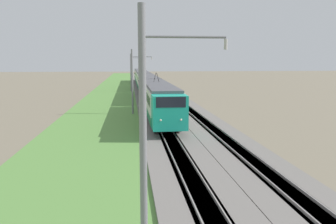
# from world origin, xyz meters

# --- Properties ---
(ballast_main) EXTENTS (240.00, 4.40, 0.30)m
(ballast_main) POSITION_xyz_m (50.00, 0.00, 0.15)
(ballast_main) COLOR slate
(ballast_main) RESTS_ON ground
(ballast_adjacent) EXTENTS (240.00, 4.40, 0.30)m
(ballast_adjacent) POSITION_xyz_m (50.00, -4.44, 0.15)
(ballast_adjacent) COLOR slate
(ballast_adjacent) RESTS_ON ground
(track_main) EXTENTS (240.00, 1.57, 0.45)m
(track_main) POSITION_xyz_m (50.00, 0.00, 0.16)
(track_main) COLOR #4C4238
(track_main) RESTS_ON ground
(track_adjacent) EXTENTS (240.00, 1.57, 0.45)m
(track_adjacent) POSITION_xyz_m (50.00, -4.44, 0.16)
(track_adjacent) COLOR #4C4238
(track_adjacent) RESTS_ON ground
(grass_verge) EXTENTS (240.00, 10.33, 0.12)m
(grass_verge) POSITION_xyz_m (50.00, 6.15, 0.06)
(grass_verge) COLOR #5B8E42
(grass_verge) RESTS_ON ground
(passenger_train) EXTENTS (83.65, 3.00, 5.17)m
(passenger_train) POSITION_xyz_m (62.93, 0.00, 2.43)
(passenger_train) COLOR #19A88E
(passenger_train) RESTS_ON ground
(catenary_mast_near) EXTENTS (0.22, 2.56, 8.17)m
(catenary_mast_near) POSITION_xyz_m (4.80, 2.81, 4.23)
(catenary_mast_near) COLOR slate
(catenary_mast_near) RESTS_ON ground
(catenary_mast_mid) EXTENTS (0.22, 2.56, 7.98)m
(catenary_mast_mid) POSITION_xyz_m (35.62, 2.81, 4.13)
(catenary_mast_mid) COLOR slate
(catenary_mast_mid) RESTS_ON ground
(catenary_mast_far) EXTENTS (0.22, 2.56, 8.11)m
(catenary_mast_far) POSITION_xyz_m (66.43, 2.81, 4.19)
(catenary_mast_far) COLOR slate
(catenary_mast_far) RESTS_ON ground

